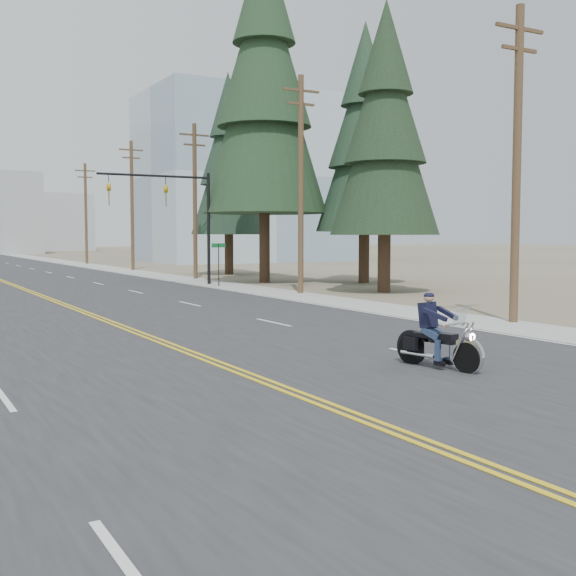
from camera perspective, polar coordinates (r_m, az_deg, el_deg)
The scene contains 17 objects.
ground_plane at distance 12.72m, azimuth 4.41°, elevation -9.82°, with size 400.00×400.00×0.00m, color #776D56.
sidewalk_right at distance 82.40m, azimuth -16.28°, elevation 1.83°, with size 3.00×200.00×0.01m, color #A5A5A0.
traffic_mast_right at distance 45.17m, azimuth -8.69°, elevation 6.45°, with size 7.10×0.26×7.00m.
street_sign at distance 43.99m, azimuth -5.50°, elevation 2.46°, with size 0.90×0.06×2.62m.
utility_pole_a at distance 26.74m, azimuth 17.63°, elevation 9.66°, with size 2.20×0.30×11.00m.
utility_pole_b at distance 38.60m, azimuth 1.02°, elevation 8.46°, with size 2.20×0.30×11.50m.
utility_pole_c at distance 52.07m, azimuth -7.37°, elevation 7.03°, with size 2.20×0.30×11.00m.
utility_pole_d at distance 66.23m, azimuth -12.23°, elevation 6.56°, with size 2.20×0.30×11.50m.
utility_pole_e at distance 82.61m, azimuth -15.68°, elevation 5.82°, with size 2.20×0.30×11.00m.
glass_building at distance 89.45m, azimuth -3.36°, elevation 8.57°, with size 24.00×16.00×20.00m, color #9EB5CC.
haze_bldg_c at distance 129.21m, azimuth -7.92°, elevation 6.72°, with size 16.00×12.00×18.00m, color #B7BCC6.
haze_bldg_e at distance 163.43m, azimuth -17.98°, elevation 4.95°, with size 14.00×14.00×12.00m, color #B7BCC6.
motorcyclist at distance 17.00m, azimuth 11.83°, elevation -3.35°, with size 0.96×2.24×1.75m, color black, non-canonical shape.
conifer_near at distance 40.02m, azimuth 7.70°, elevation 12.61°, with size 5.92×5.92×15.66m.
conifer_mid at distance 47.96m, azimuth 6.09°, elevation 12.02°, with size 6.32×6.32×16.85m.
conifer_tall at distance 48.75m, azimuth -1.90°, elevation 16.01°, with size 8.22×8.22×22.82m.
conifer_far at distance 58.34m, azimuth -4.73°, elevation 10.14°, with size 5.98×5.98×16.02m.
Camera 1 is at (-6.83, -10.28, 3.06)m, focal length 45.00 mm.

